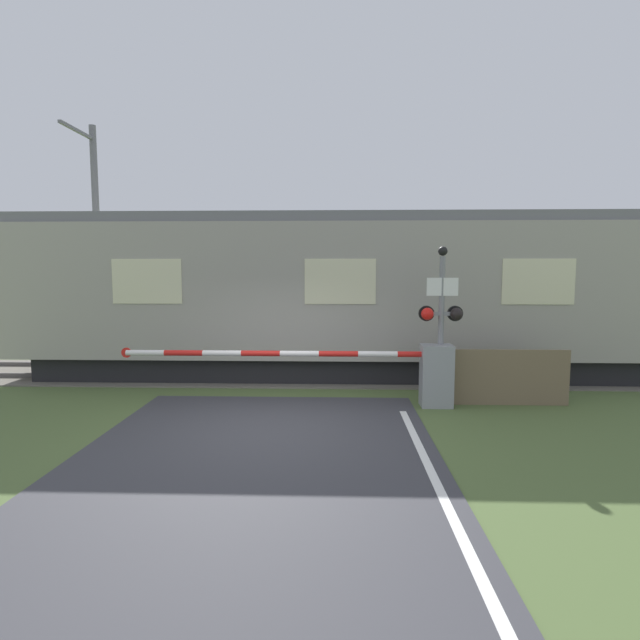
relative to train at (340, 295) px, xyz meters
name	(u,v)px	position (x,y,z in m)	size (l,w,h in m)	color
ground_plane	(269,428)	(-1.20, -4.39, -2.03)	(80.00, 80.00, 0.00)	#4C6033
track_bed	(292,373)	(-1.20, 0.00, -2.00)	(36.00, 3.20, 0.13)	#666056
train	(340,295)	(0.00, 0.00, 0.00)	(15.72, 2.93, 3.96)	black
crossing_barrier	(407,371)	(1.29, -2.93, -1.34)	(6.48, 0.44, 1.21)	gray
signal_post	(441,315)	(1.96, -2.82, -0.26)	(0.86, 0.26, 3.10)	gray
catenary_pole	(96,238)	(-7.37, 2.53, 1.59)	(0.20, 1.90, 6.94)	slate
roadside_fence	(495,377)	(3.04, -2.78, -1.48)	(2.85, 0.06, 1.10)	#726047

